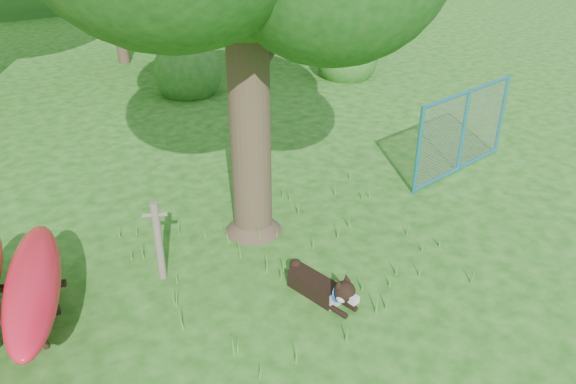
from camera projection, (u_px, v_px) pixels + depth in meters
ground at (324, 299)px, 7.40m from camera, size 80.00×80.00×0.00m
wooden_post at (158, 239)px, 7.52m from camera, size 0.32×0.19×1.19m
husky_dog at (325, 288)px, 7.29m from camera, size 0.48×1.20×0.54m
fence_section at (463, 132)px, 10.44m from camera, size 2.76×0.51×2.71m
wildflower_clump at (333, 286)px, 7.32m from camera, size 0.12×0.12×0.25m
shrub_right at (346, 77)px, 16.44m from camera, size 1.80×1.80×1.80m
shrub_mid at (190, 93)px, 15.07m from camera, size 1.80×1.80×1.80m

